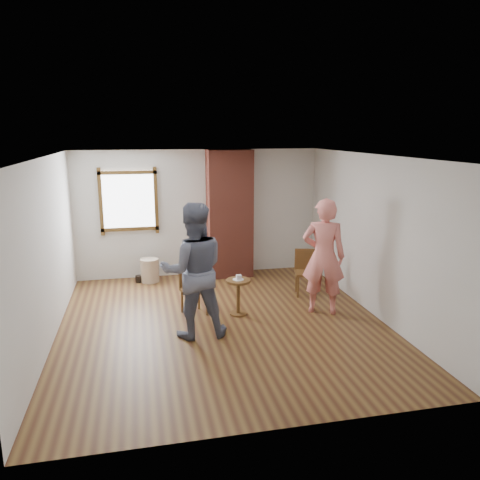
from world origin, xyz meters
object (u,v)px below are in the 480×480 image
object	(u,v)px
dining_chair_right	(306,269)
man	(194,271)
dining_chair_left	(192,286)
stoneware_crock	(150,270)
person_pink	(324,256)
side_table	(238,291)

from	to	relation	value
dining_chair_right	man	xyz separation A→B (m)	(-2.23, -1.39, 0.53)
dining_chair_left	stoneware_crock	bearing A→B (deg)	91.47
dining_chair_right	person_pink	bearing A→B (deg)	-80.08
stoneware_crock	person_pink	distance (m)	3.63
dining_chair_right	person_pink	world-z (taller)	person_pink
stoneware_crock	person_pink	bearing A→B (deg)	-39.21
stoneware_crock	dining_chair_right	distance (m)	3.11
stoneware_crock	dining_chair_left	size ratio (longest dim) A/B	0.58
dining_chair_left	dining_chair_right	world-z (taller)	dining_chair_right
dining_chair_left	side_table	distance (m)	0.76
man	side_table	bearing A→B (deg)	-140.85
stoneware_crock	dining_chair_left	xyz separation A→B (m)	(0.65, -1.82, 0.22)
side_table	person_pink	bearing A→B (deg)	-7.61
stoneware_crock	dining_chair_right	xyz separation A→B (m)	(2.81, -1.32, 0.23)
stoneware_crock	side_table	world-z (taller)	side_table
side_table	man	size ratio (longest dim) A/B	0.30
dining_chair_right	dining_chair_left	bearing A→B (deg)	-154.08
dining_chair_left	man	bearing A→B (deg)	-112.86
side_table	dining_chair_right	bearing A→B (deg)	27.49
stoneware_crock	dining_chair_right	size ratio (longest dim) A/B	0.57
side_table	person_pink	xyz separation A→B (m)	(1.39, -0.19, 0.56)
stoneware_crock	person_pink	size ratio (longest dim) A/B	0.25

